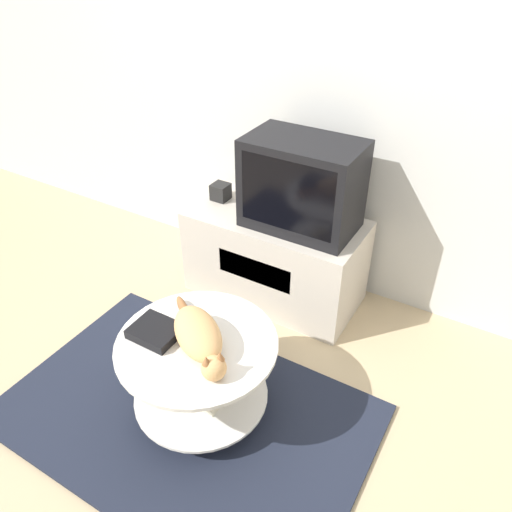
{
  "coord_description": "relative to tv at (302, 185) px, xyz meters",
  "views": [
    {
      "loc": [
        1.06,
        -1.14,
        1.97
      ],
      "look_at": [
        0.06,
        0.54,
        0.62
      ],
      "focal_mm": 35.0,
      "sensor_mm": 36.0,
      "label": 1
    }
  ],
  "objects": [
    {
      "name": "tv_stand",
      "position": [
        -0.15,
        0.0,
        -0.52
      ],
      "size": [
        1.02,
        0.5,
        0.54
      ],
      "color": "beige",
      "rests_on": "ground_plane"
    },
    {
      "name": "ground_plane",
      "position": [
        -0.06,
        -1.02,
        -0.79
      ],
      "size": [
        12.0,
        12.0,
        0.0
      ],
      "primitive_type": "plane",
      "color": "tan"
    },
    {
      "name": "wall_back",
      "position": [
        -0.06,
        0.34,
        0.51
      ],
      "size": [
        8.0,
        0.05,
        2.6
      ],
      "color": "silver",
      "rests_on": "ground_plane"
    },
    {
      "name": "rug",
      "position": [
        -0.06,
        -1.02,
        -0.78
      ],
      "size": [
        1.69,
        1.09,
        0.02
      ],
      "color": "#1E2333",
      "rests_on": "ground_plane"
    },
    {
      "name": "coffee_table",
      "position": [
        -0.01,
        -0.96,
        -0.5
      ],
      "size": [
        0.7,
        0.7,
        0.43
      ],
      "color": "#B2B2B7",
      "rests_on": "rug"
    },
    {
      "name": "cat",
      "position": [
        0.02,
        -0.98,
        -0.27
      ],
      "size": [
        0.47,
        0.37,
        0.13
      ],
      "rotation": [
        0.0,
        0.0,
        -0.63
      ],
      "color": "tan",
      "rests_on": "coffee_table"
    },
    {
      "name": "dvd_box",
      "position": [
        -0.19,
        -1.02,
        -0.31
      ],
      "size": [
        0.21,
        0.17,
        0.04
      ],
      "color": "black",
      "rests_on": "coffee_table"
    },
    {
      "name": "tv",
      "position": [
        0.0,
        0.0,
        0.0
      ],
      "size": [
        0.6,
        0.37,
        0.49
      ],
      "color": "black",
      "rests_on": "tv_stand"
    },
    {
      "name": "speaker",
      "position": [
        -0.55,
        0.03,
        -0.2
      ],
      "size": [
        0.1,
        0.1,
        0.1
      ],
      "color": "black",
      "rests_on": "tv_stand"
    }
  ]
}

